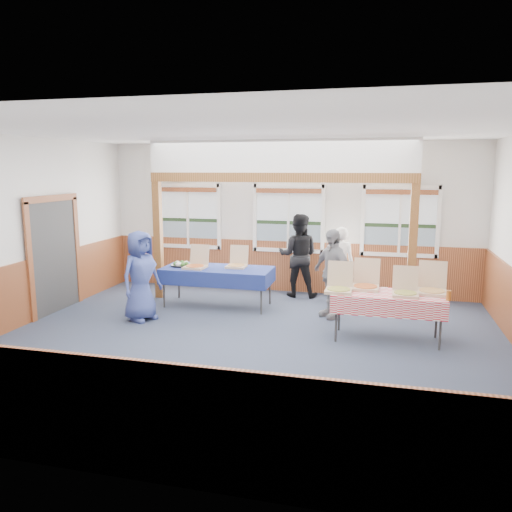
{
  "coord_description": "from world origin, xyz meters",
  "views": [
    {
      "loc": [
        1.92,
        -7.04,
        2.67
      ],
      "look_at": [
        -0.1,
        1.0,
        1.2
      ],
      "focal_mm": 35.0,
      "sensor_mm": 36.0,
      "label": 1
    }
  ],
  "objects_px": {
    "woman_white": "(340,264)",
    "man_blue": "(141,276)",
    "table_left": "(217,270)",
    "woman_black": "(298,255)",
    "person_grey": "(332,273)",
    "table_right": "(388,297)"
  },
  "relations": [
    {
      "from": "person_grey",
      "to": "woman_black",
      "type": "bearing_deg",
      "value": 166.61
    },
    {
      "from": "man_blue",
      "to": "table_right",
      "type": "bearing_deg",
      "value": -66.48
    },
    {
      "from": "table_right",
      "to": "man_blue",
      "type": "distance_m",
      "value": 4.21
    },
    {
      "from": "man_blue",
      "to": "woman_white",
      "type": "bearing_deg",
      "value": -32.0
    },
    {
      "from": "table_left",
      "to": "man_blue",
      "type": "relative_size",
      "value": 1.44
    },
    {
      "from": "table_right",
      "to": "person_grey",
      "type": "bearing_deg",
      "value": 144.68
    },
    {
      "from": "woman_white",
      "to": "man_blue",
      "type": "distance_m",
      "value": 3.98
    },
    {
      "from": "table_right",
      "to": "person_grey",
      "type": "distance_m",
      "value": 1.41
    },
    {
      "from": "woman_white",
      "to": "person_grey",
      "type": "xyz_separation_m",
      "value": [
        -0.05,
        -1.24,
        0.05
      ]
    },
    {
      "from": "woman_white",
      "to": "woman_black",
      "type": "bearing_deg",
      "value": -10.06
    },
    {
      "from": "woman_black",
      "to": "person_grey",
      "type": "height_order",
      "value": "woman_black"
    },
    {
      "from": "table_left",
      "to": "table_right",
      "type": "relative_size",
      "value": 1.26
    },
    {
      "from": "man_blue",
      "to": "person_grey",
      "type": "relative_size",
      "value": 0.99
    },
    {
      "from": "woman_white",
      "to": "table_right",
      "type": "bearing_deg",
      "value": 108.79
    },
    {
      "from": "table_left",
      "to": "woman_black",
      "type": "xyz_separation_m",
      "value": [
        1.4,
        1.14,
        0.16
      ]
    },
    {
      "from": "man_blue",
      "to": "person_grey",
      "type": "distance_m",
      "value": 3.39
    },
    {
      "from": "woman_white",
      "to": "person_grey",
      "type": "relative_size",
      "value": 0.94
    },
    {
      "from": "woman_black",
      "to": "person_grey",
      "type": "relative_size",
      "value": 1.08
    },
    {
      "from": "table_right",
      "to": "woman_white",
      "type": "xyz_separation_m",
      "value": [
        -0.92,
        2.26,
        0.06
      ]
    },
    {
      "from": "table_right",
      "to": "woman_black",
      "type": "xyz_separation_m",
      "value": [
        -1.8,
        2.36,
        0.17
      ]
    },
    {
      "from": "table_left",
      "to": "man_blue",
      "type": "xyz_separation_m",
      "value": [
        -1.01,
        -1.2,
        0.09
      ]
    },
    {
      "from": "woman_black",
      "to": "man_blue",
      "type": "relative_size",
      "value": 1.09
    }
  ]
}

